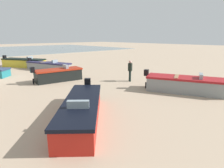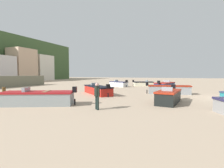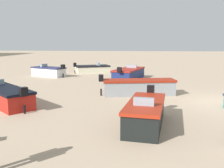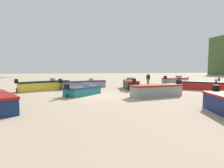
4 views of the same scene
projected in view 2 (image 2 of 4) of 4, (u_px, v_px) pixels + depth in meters
The scene contains 11 objects.
townhouse_right at pixel (22, 65), 48.20m from camera, with size 6.54×5.37×9.59m, color #D7B290.
townhouse_far_right at pixel (41, 68), 55.09m from camera, with size 6.34×5.99×8.43m, color silver.
boat_red_1 at pixel (98, 90), 17.45m from camera, with size 4.41×4.74×1.21m.
boat_cream_2 at pixel (143, 84), 29.30m from camera, with size 2.99×3.86×1.11m.
boat_grey_3 at pixel (169, 90), 17.52m from camera, with size 2.06×4.68×1.27m.
boat_grey_5 at pixel (39, 98), 11.23m from camera, with size 3.36×4.91×1.27m.
boat_white_6 at pixel (119, 84), 27.84m from camera, with size 2.56×3.63×1.20m.
boat_black_8 at pixel (169, 96), 12.08m from camera, with size 3.91×1.79×1.27m.
boat_navy_9 at pixel (165, 85), 23.82m from camera, with size 4.65×2.79×1.27m.
mooring_post_near_water at pixel (4, 92), 14.96m from camera, with size 0.29×0.29×0.95m, color #50361A.
beach_walker_foreground at pixel (97, 94), 9.78m from camera, with size 0.48×0.48×1.62m.
Camera 2 is at (-16.81, 3.94, 2.14)m, focal length 26.16 mm.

